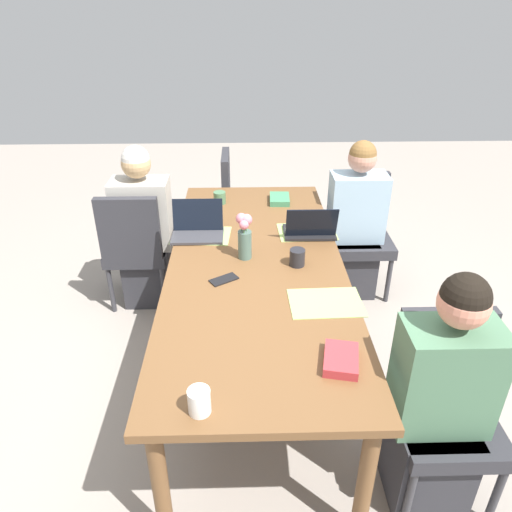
{
  "coord_description": "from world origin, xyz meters",
  "views": [
    {
      "loc": [
        2.37,
        -0.06,
        2.12
      ],
      "look_at": [
        0.0,
        0.0,
        0.79
      ],
      "focal_mm": 34.01,
      "sensor_mm": 36.0,
      "label": 1
    }
  ],
  "objects": [
    {
      "name": "book_red_cover",
      "position": [
        0.84,
        0.33,
        0.76
      ],
      "size": [
        0.22,
        0.18,
        0.04
      ],
      "primitive_type": "cube",
      "rotation": [
        0.0,
        0.0,
        -0.2
      ],
      "color": "#B73338",
      "rests_on": "dining_table"
    },
    {
      "name": "coffee_mug_near_right",
      "position": [
        1.08,
        -0.24,
        0.79
      ],
      "size": [
        0.09,
        0.09,
        0.1
      ],
      "primitive_type": "cylinder",
      "color": "white",
      "rests_on": "dining_table"
    },
    {
      "name": "coffee_mug_near_left",
      "position": [
        0.02,
        0.23,
        0.79
      ],
      "size": [
        0.09,
        0.09,
        0.1
      ],
      "primitive_type": "cylinder",
      "color": "#232328",
      "rests_on": "dining_table"
    },
    {
      "name": "person_far_left_far",
      "position": [
        -0.88,
        0.76,
        0.53
      ],
      "size": [
        0.36,
        0.4,
        1.19
      ],
      "color": "#2D2D33",
      "rests_on": "ground_plane"
    },
    {
      "name": "chair_head_left_right_near",
      "position": [
        -1.54,
        -0.1,
        0.5
      ],
      "size": [
        0.44,
        0.44,
        0.9
      ],
      "color": "#2D2D33",
      "rests_on": "ground_plane"
    },
    {
      "name": "chair_far_left_mid",
      "position": [
        0.81,
        0.82,
        0.5
      ],
      "size": [
        0.44,
        0.44,
        0.9
      ],
      "color": "#2D2D33",
      "rests_on": "ground_plane"
    },
    {
      "name": "chair_far_left_far",
      "position": [
        -0.95,
        0.82,
        0.5
      ],
      "size": [
        0.44,
        0.44,
        0.9
      ],
      "color": "#2D2D33",
      "rests_on": "ground_plane"
    },
    {
      "name": "person_near_left_near",
      "position": [
        -0.8,
        -0.79,
        0.53
      ],
      "size": [
        0.36,
        0.4,
        1.19
      ],
      "color": "#2D2D33",
      "rests_on": "ground_plane"
    },
    {
      "name": "book_blue_cover",
      "position": [
        -0.9,
        0.2,
        0.76
      ],
      "size": [
        0.21,
        0.15,
        0.04
      ],
      "primitive_type": "cube",
      "rotation": [
        0.0,
        0.0,
        -0.04
      ],
      "color": "#3D7F56",
      "rests_on": "dining_table"
    },
    {
      "name": "laptop_far_left_far",
      "position": [
        -0.34,
        0.35,
        0.79
      ],
      "size": [
        0.22,
        0.32,
        0.21
      ],
      "color": "black",
      "rests_on": "dining_table"
    },
    {
      "name": "person_far_left_mid",
      "position": [
        0.88,
        0.76,
        0.53
      ],
      "size": [
        0.36,
        0.4,
        1.19
      ],
      "color": "#2D2D33",
      "rests_on": "ground_plane"
    },
    {
      "name": "placemat_far_left_far",
      "position": [
        -0.39,
        0.33,
        0.75
      ],
      "size": [
        0.28,
        0.37,
        0.0
      ],
      "primitive_type": "cube",
      "rotation": [
        0.0,
        0.0,
        -1.52
      ],
      "color": "#9EBC66",
      "rests_on": "dining_table"
    },
    {
      "name": "phone_black",
      "position": [
        0.17,
        -0.18,
        0.75
      ],
      "size": [
        0.14,
        0.17,
        0.01
      ],
      "primitive_type": "cube",
      "rotation": [
        0.0,
        0.0,
        2.14
      ],
      "color": "black",
      "rests_on": "dining_table"
    },
    {
      "name": "ground_plane",
      "position": [
        0.0,
        0.0,
        0.0
      ],
      "size": [
        10.0,
        10.0,
        0.0
      ],
      "primitive_type": "plane",
      "color": "gray"
    },
    {
      "name": "flower_vase",
      "position": [
        -0.07,
        -0.06,
        0.89
      ],
      "size": [
        0.1,
        0.09,
        0.27
      ],
      "color": "#4C6B60",
      "rests_on": "dining_table"
    },
    {
      "name": "dining_table",
      "position": [
        0.0,
        0.0,
        0.68
      ],
      "size": [
        2.38,
        0.99,
        0.74
      ],
      "color": "brown",
      "rests_on": "ground_plane"
    },
    {
      "name": "placemat_near_left_near",
      "position": [
        -0.36,
        -0.33,
        0.75
      ],
      "size": [
        0.29,
        0.38,
        0.0
      ],
      "primitive_type": "cube",
      "rotation": [
        0.0,
        0.0,
        1.5
      ],
      "color": "#9EBC66",
      "rests_on": "dining_table"
    },
    {
      "name": "placemat_far_left_mid",
      "position": [
        0.4,
        0.33,
        0.75
      ],
      "size": [
        0.27,
        0.37,
        0.0
      ],
      "primitive_type": "cube",
      "rotation": [
        0.0,
        0.0,
        -1.54
      ],
      "color": "#9EBC66",
      "rests_on": "dining_table"
    },
    {
      "name": "chair_near_left_near",
      "position": [
        -0.73,
        -0.85,
        0.5
      ],
      "size": [
        0.44,
        0.44,
        0.9
      ],
      "color": "#2D2D33",
      "rests_on": "ground_plane"
    },
    {
      "name": "laptop_near_left_near",
      "position": [
        -0.36,
        -0.35,
        0.79
      ],
      "size": [
        0.22,
        0.32,
        0.21
      ],
      "color": "#38383D",
      "rests_on": "dining_table"
    },
    {
      "name": "coffee_mug_centre_left",
      "position": [
        -0.88,
        -0.24,
        0.79
      ],
      "size": [
        0.09,
        0.09,
        0.09
      ],
      "primitive_type": "cylinder",
      "color": "#47704C",
      "rests_on": "dining_table"
    }
  ]
}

